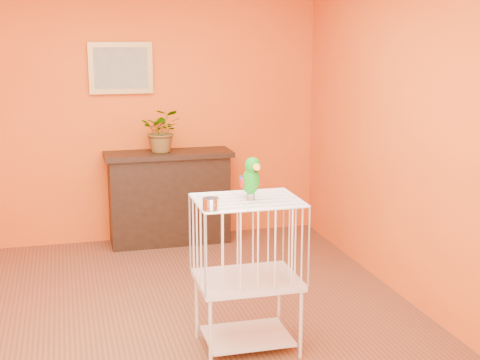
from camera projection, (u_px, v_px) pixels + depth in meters
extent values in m
plane|color=brown|center=(157.00, 329.00, 4.79)|extent=(4.50, 4.50, 0.00)
plane|color=#E55C15|center=(122.00, 114.00, 6.64)|extent=(4.00, 0.00, 4.00)
plane|color=#E55C15|center=(236.00, 252.00, 2.39)|extent=(4.00, 0.00, 4.00)
plane|color=#E55C15|center=(418.00, 139.00, 5.01)|extent=(0.00, 4.50, 4.50)
cube|color=black|center=(169.00, 200.00, 6.72)|extent=(1.18, 0.39, 0.88)
cube|color=black|center=(168.00, 154.00, 6.62)|extent=(1.26, 0.45, 0.05)
cube|color=black|center=(172.00, 204.00, 6.55)|extent=(0.82, 0.02, 0.44)
cube|color=#4F1716|center=(146.00, 212.00, 6.63)|extent=(0.05, 0.18, 0.27)
cube|color=#294E27|center=(154.00, 212.00, 6.65)|extent=(0.05, 0.18, 0.27)
cube|color=#4F1716|center=(162.00, 211.00, 6.67)|extent=(0.05, 0.18, 0.27)
cube|color=#294E27|center=(172.00, 210.00, 6.70)|extent=(0.05, 0.18, 0.27)
cube|color=#4F1716|center=(182.00, 210.00, 6.72)|extent=(0.05, 0.18, 0.27)
imported|color=#26722D|center=(162.00, 135.00, 6.61)|extent=(0.48, 0.51, 0.33)
cube|color=#A07739|center=(121.00, 68.00, 6.51)|extent=(0.62, 0.03, 0.50)
cube|color=gray|center=(121.00, 68.00, 6.50)|extent=(0.52, 0.01, 0.40)
cube|color=silver|center=(247.00, 336.00, 4.49)|extent=(0.57, 0.44, 0.02)
cube|color=silver|center=(247.00, 280.00, 4.41)|extent=(0.67, 0.52, 0.04)
cube|color=silver|center=(247.00, 200.00, 4.29)|extent=(0.67, 0.52, 0.01)
cylinder|color=silver|center=(210.00, 335.00, 4.17)|extent=(0.02, 0.02, 0.46)
cylinder|color=silver|center=(301.00, 325.00, 4.32)|extent=(0.02, 0.02, 0.46)
cylinder|color=silver|center=(197.00, 307.00, 4.60)|extent=(0.02, 0.02, 0.46)
cylinder|color=silver|center=(279.00, 298.00, 4.75)|extent=(0.02, 0.02, 0.46)
cylinder|color=silver|center=(211.00, 204.00, 4.02)|extent=(0.10, 0.10, 0.07)
cylinder|color=#59544C|center=(247.00, 197.00, 4.28)|extent=(0.01, 0.01, 0.04)
cylinder|color=#59544C|center=(254.00, 197.00, 4.29)|extent=(0.01, 0.01, 0.04)
ellipsoid|color=#14880E|center=(251.00, 181.00, 4.26)|extent=(0.12, 0.17, 0.20)
ellipsoid|color=#14880E|center=(253.00, 165.00, 4.21)|extent=(0.11, 0.11, 0.10)
cone|color=orange|center=(255.00, 168.00, 4.17)|extent=(0.05, 0.07, 0.06)
cone|color=black|center=(255.00, 171.00, 4.18)|extent=(0.03, 0.03, 0.03)
sphere|color=black|center=(249.00, 164.00, 4.18)|extent=(0.01, 0.01, 0.01)
sphere|color=black|center=(259.00, 164.00, 4.20)|extent=(0.01, 0.01, 0.01)
ellipsoid|color=#A50C0C|center=(242.00, 183.00, 4.25)|extent=(0.03, 0.06, 0.07)
ellipsoid|color=navy|center=(258.00, 181.00, 4.29)|extent=(0.03, 0.06, 0.07)
cone|color=#14880E|center=(247.00, 189.00, 4.34)|extent=(0.07, 0.15, 0.11)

